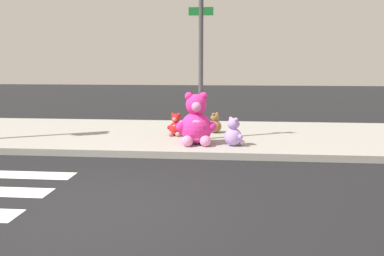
{
  "coord_description": "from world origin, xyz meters",
  "views": [
    {
      "loc": [
        1.65,
        -4.74,
        1.95
      ],
      "look_at": [
        0.87,
        3.6,
        0.55
      ],
      "focal_mm": 36.58,
      "sensor_mm": 36.0,
      "label": 1
    }
  ],
  "objects_px": {
    "sign_pole": "(201,67)",
    "plush_lavender": "(234,134)",
    "plush_pink_large": "(196,124)",
    "plush_brown": "(215,125)",
    "plush_red": "(176,127)"
  },
  "relations": [
    {
      "from": "plush_lavender",
      "to": "plush_red",
      "type": "bearing_deg",
      "value": 143.44
    },
    {
      "from": "plush_red",
      "to": "plush_brown",
      "type": "relative_size",
      "value": 1.08
    },
    {
      "from": "sign_pole",
      "to": "plush_brown",
      "type": "distance_m",
      "value": 1.77
    },
    {
      "from": "sign_pole",
      "to": "plush_brown",
      "type": "bearing_deg",
      "value": 71.84
    },
    {
      "from": "plush_brown",
      "to": "plush_lavender",
      "type": "bearing_deg",
      "value": -73.14
    },
    {
      "from": "plush_lavender",
      "to": "plush_red",
      "type": "xyz_separation_m",
      "value": [
        -1.43,
        1.06,
        -0.02
      ]
    },
    {
      "from": "plush_lavender",
      "to": "plush_brown",
      "type": "xyz_separation_m",
      "value": [
        -0.48,
        1.58,
        -0.04
      ]
    },
    {
      "from": "plush_pink_large",
      "to": "plush_red",
      "type": "xyz_separation_m",
      "value": [
        -0.59,
        0.99,
        -0.24
      ]
    },
    {
      "from": "sign_pole",
      "to": "plush_pink_large",
      "type": "xyz_separation_m",
      "value": [
        -0.06,
        -0.58,
        -1.23
      ]
    },
    {
      "from": "plush_pink_large",
      "to": "plush_red",
      "type": "distance_m",
      "value": 1.17
    },
    {
      "from": "plush_red",
      "to": "plush_brown",
      "type": "bearing_deg",
      "value": 28.61
    },
    {
      "from": "plush_pink_large",
      "to": "plush_lavender",
      "type": "bearing_deg",
      "value": -5.07
    },
    {
      "from": "plush_red",
      "to": "plush_pink_large",
      "type": "bearing_deg",
      "value": -59.06
    },
    {
      "from": "plush_pink_large",
      "to": "plush_lavender",
      "type": "height_order",
      "value": "plush_pink_large"
    },
    {
      "from": "sign_pole",
      "to": "plush_lavender",
      "type": "bearing_deg",
      "value": -40.16
    }
  ]
}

